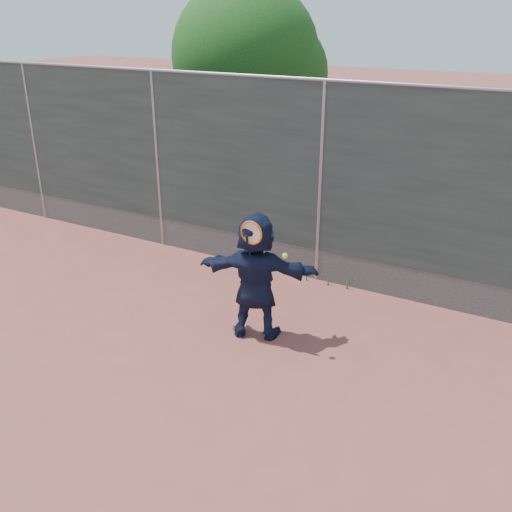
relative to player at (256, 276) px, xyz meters
The scene contains 6 objects.
ground 1.79m from the player, 89.60° to the right, with size 80.00×80.00×0.00m, color #9E4C42.
player is the anchor object (origin of this frame).
fence 2.06m from the player, 89.67° to the left, with size 20.00×0.06×3.03m.
swing_action 0.65m from the player, 65.26° to the right, with size 0.60×0.13×0.51m.
tree_left 6.10m from the player, 119.73° to the left, with size 3.15×3.00×4.53m.
weed_clump 1.95m from the player, 80.36° to the left, with size 0.68×0.07×0.30m.
Camera 1 is at (3.12, -4.02, 3.84)m, focal length 40.00 mm.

